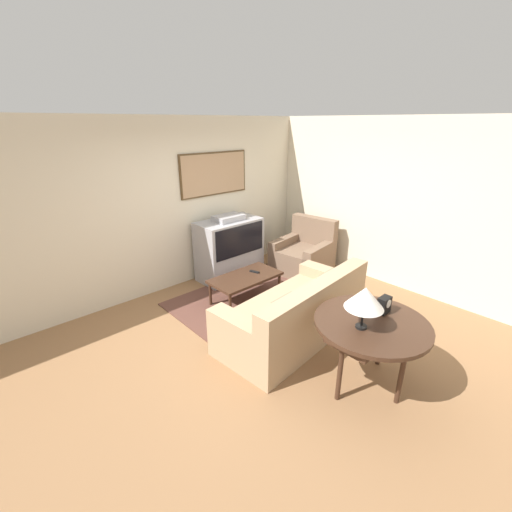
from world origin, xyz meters
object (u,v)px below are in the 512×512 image
object	(u,v)px
table_lamp	(365,298)
mantel_clock	(384,305)
couch	(296,315)
armchair	(304,255)
console_table	(372,327)
tv	(229,249)
coffee_table	(246,279)

from	to	relation	value
table_lamp	mantel_clock	world-z (taller)	table_lamp
couch	armchair	distance (m)	2.14
couch	console_table	distance (m)	1.15
tv	table_lamp	distance (m)	3.21
tv	couch	size ratio (longest dim) A/B	0.54
coffee_table	console_table	world-z (taller)	console_table
couch	armchair	world-z (taller)	armchair
tv	armchair	distance (m)	1.40
console_table	tv	bearing A→B (deg)	78.49
tv	mantel_clock	size ratio (longest dim) A/B	6.45
tv	console_table	bearing A→B (deg)	-101.51
table_lamp	mantel_clock	size ratio (longest dim) A/B	2.45
couch	armchair	size ratio (longest dim) A/B	2.00
tv	mantel_clock	xyz separation A→B (m)	(-0.38, -3.06, 0.31)
console_table	table_lamp	bearing A→B (deg)	172.84
armchair	console_table	bearing A→B (deg)	-45.39
coffee_table	table_lamp	distance (m)	2.36
armchair	couch	bearing A→B (deg)	-60.79
tv	table_lamp	world-z (taller)	table_lamp
tv	couch	world-z (taller)	tv
tv	coffee_table	distance (m)	0.94
couch	console_table	size ratio (longest dim) A/B	1.86
console_table	mantel_clock	world-z (taller)	mantel_clock
couch	table_lamp	world-z (taller)	table_lamp
armchair	coffee_table	distance (m)	1.56
table_lamp	tv	bearing A→B (deg)	75.32
coffee_table	table_lamp	world-z (taller)	table_lamp
coffee_table	mantel_clock	distance (m)	2.26
tv	coffee_table	size ratio (longest dim) A/B	1.04
armchair	mantel_clock	bearing A→B (deg)	-41.71
mantel_clock	tv	bearing A→B (deg)	82.88
tv	armchair	size ratio (longest dim) A/B	1.08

